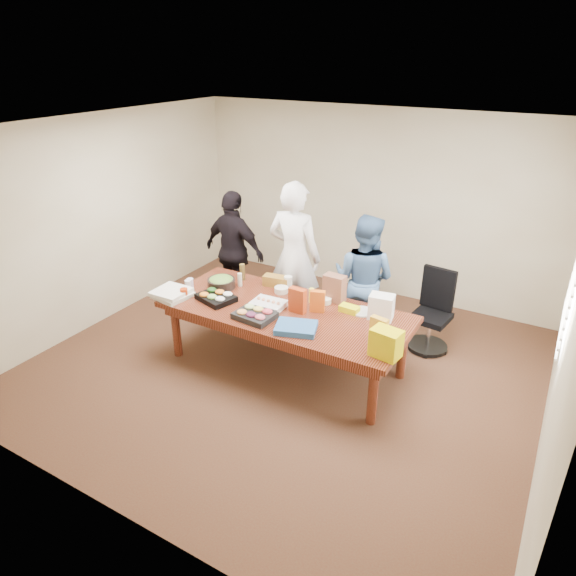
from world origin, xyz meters
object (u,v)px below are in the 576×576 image
Objects in this scene: office_chair at (431,314)px; salad_bowl at (221,283)px; sheet_cake at (268,304)px; conference_table at (285,338)px; person_right at (364,279)px; person_center at (294,257)px.

salad_bowl is at bearing -147.38° from office_chair.
office_chair is 2.63× the size of sheet_cake.
office_chair is 2.00m from sheet_cake.
sheet_cake is (-0.19, -0.05, 0.41)m from conference_table.
office_chair reaches higher than salad_bowl.
conference_table is at bearing 65.92° from person_right.
person_center reaches higher than sheet_cake.
person_right is at bearing 54.48° from sheet_cake.
person_center reaches higher than salad_bowl.
person_right is 4.88× the size of salad_bowl.
person_center is 5.33× the size of sheet_cake.
person_right is at bearing -173.40° from person_center.
person_center is at bearing 54.68° from salad_bowl.
salad_bowl reaches higher than conference_table.
sheet_cake is at bearing 100.27° from person_center.
salad_bowl is (-2.31, -1.09, 0.32)m from office_chair.
person_right is at bearing 63.91° from conference_table.
office_chair is 1.83m from person_center.
sheet_cake is at bearing -11.39° from salad_bowl.
office_chair reaches higher than sheet_cake.
person_center is at bearing 99.25° from sheet_cake.
sheet_cake is at bearing -166.52° from conference_table.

